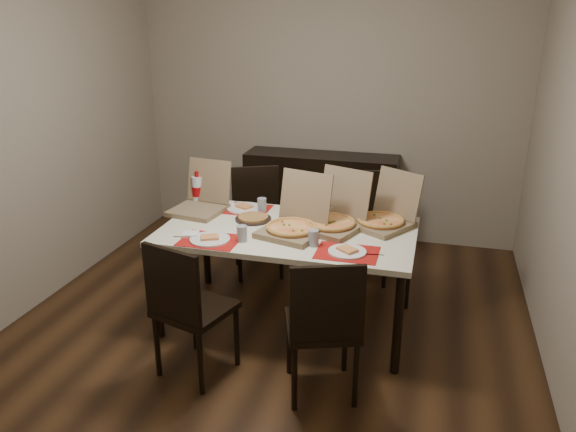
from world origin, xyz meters
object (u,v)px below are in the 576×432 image
(pizza_box_center, at_px, (294,225))
(soda_bottle, at_px, (198,190))
(sideboard, at_px, (321,198))
(chair_near_right, at_px, (324,323))
(chair_near_left, at_px, (187,305))
(chair_far_right, at_px, (362,221))
(dip_bowl, at_px, (309,218))
(chair_far_left, at_px, (257,216))
(dining_table, at_px, (288,238))

(pizza_box_center, bearing_deg, soda_bottle, 155.45)
(sideboard, distance_m, chair_near_right, 2.51)
(chair_near_left, bearing_deg, soda_bottle, 109.91)
(chair_far_right, bearing_deg, soda_bottle, -154.64)
(pizza_box_center, bearing_deg, chair_near_left, -122.60)
(dip_bowl, bearing_deg, chair_far_left, 135.29)
(chair_near_right, bearing_deg, chair_near_left, -178.98)
(dining_table, relative_size, chair_far_right, 1.94)
(sideboard, height_order, dip_bowl, sideboard)
(sideboard, height_order, chair_near_left, chair_near_left)
(sideboard, height_order, chair_far_left, chair_far_left)
(sideboard, relative_size, soda_bottle, 5.53)
(chair_near_left, height_order, chair_far_right, same)
(dining_table, height_order, dip_bowl, dip_bowl)
(chair_far_right, bearing_deg, chair_near_left, -115.20)
(dining_table, height_order, chair_far_right, chair_far_right)
(chair_far_right, height_order, soda_bottle, soda_bottle)
(chair_far_left, height_order, dip_bowl, chair_far_left)
(sideboard, xyz_separation_m, chair_far_right, (0.52, -0.70, 0.06))
(sideboard, relative_size, chair_far_left, 1.61)
(sideboard, relative_size, chair_near_left, 1.61)
(soda_bottle, bearing_deg, dip_bowl, -7.77)
(chair_near_left, xyz_separation_m, chair_far_left, (-0.09, 1.65, 0.00))
(dining_table, xyz_separation_m, dip_bowl, (0.11, 0.22, 0.08))
(dining_table, xyz_separation_m, chair_near_right, (0.43, -0.80, -0.17))
(chair_near_right, relative_size, chair_far_right, 1.00)
(chair_near_right, height_order, chair_far_left, same)
(chair_near_left, bearing_deg, dining_table, 62.63)
(chair_far_left, bearing_deg, sideboard, 63.64)
(chair_near_right, distance_m, chair_far_right, 1.75)
(sideboard, relative_size, dip_bowl, 12.71)
(dining_table, bearing_deg, chair_near_right, -61.64)
(chair_near_right, bearing_deg, sideboard, 102.46)
(sideboard, height_order, chair_near_right, chair_near_right)
(dining_table, distance_m, chair_near_left, 0.94)
(sideboard, bearing_deg, dip_bowl, -81.48)
(chair_near_right, relative_size, dip_bowl, 7.88)
(dining_table, height_order, chair_far_left, chair_far_left)
(chair_far_left, height_order, pizza_box_center, pizza_box_center)
(sideboard, xyz_separation_m, chair_far_left, (-0.40, -0.82, 0.06))
(dining_table, bearing_deg, chair_far_right, 66.74)
(chair_far_left, bearing_deg, chair_near_left, -86.96)
(dining_table, bearing_deg, pizza_box_center, -45.72)
(dining_table, relative_size, chair_near_right, 1.94)
(pizza_box_center, relative_size, dip_bowl, 4.51)
(chair_far_left, bearing_deg, chair_near_right, -60.00)
(pizza_box_center, height_order, dip_bowl, pizza_box_center)
(dip_bowl, bearing_deg, soda_bottle, 172.23)
(soda_bottle, bearing_deg, chair_near_left, -70.09)
(dining_table, distance_m, chair_far_left, 0.99)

